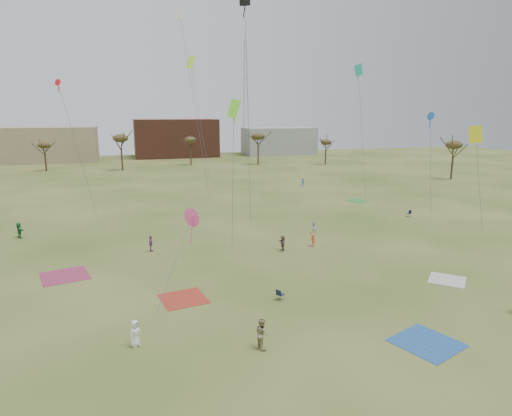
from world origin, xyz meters
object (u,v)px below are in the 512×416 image
object	(u,v)px
flyer_near_left	(135,333)
radio_tower	(245,97)
camp_chair_center	(280,296)
camp_chair_right	(409,215)

from	to	relation	value
flyer_near_left	radio_tower	size ratio (longest dim) A/B	0.04
flyer_near_left	radio_tower	xyz separation A→B (m)	(41.31, 124.96, 18.36)
flyer_near_left	radio_tower	world-z (taller)	radio_tower
camp_chair_center	radio_tower	xyz separation A→B (m)	(30.48, 121.07, 18.95)
camp_chair_center	camp_chair_right	bearing A→B (deg)	-83.59
radio_tower	camp_chair_right	bearing A→B (deg)	-92.33
camp_chair_right	radio_tower	xyz separation A→B (m)	(4.08, 100.24, 18.95)
flyer_near_left	camp_chair_right	xyz separation A→B (m)	(37.23, 24.72, -0.59)
camp_chair_center	flyer_near_left	bearing A→B (deg)	77.90
flyer_near_left	camp_chair_right	world-z (taller)	flyer_near_left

